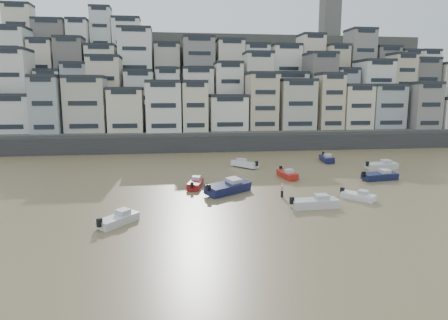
{
  "coord_description": "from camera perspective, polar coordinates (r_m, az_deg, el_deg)",
  "views": [
    {
      "loc": [
        -2.41,
        -21.69,
        12.86
      ],
      "look_at": [
        4.65,
        30.0,
        4.0
      ],
      "focal_mm": 32.0,
      "sensor_mm": 36.0,
      "label": 1
    }
  ],
  "objects": [
    {
      "name": "boat_g",
      "position": [
        72.58,
        21.62,
        -0.6
      ],
      "size": [
        6.21,
        2.76,
        1.64
      ],
      "primitive_type": null,
      "rotation": [
        0.0,
        0.0,
        0.14
      ],
      "color": "silver",
      "rests_on": "ground"
    },
    {
      "name": "boat_b",
      "position": [
        51.1,
        18.64,
        -4.76
      ],
      "size": [
        3.93,
        4.31,
        1.2
      ],
      "primitive_type": null,
      "rotation": [
        0.0,
        0.0,
        -0.88
      ],
      "color": "white",
      "rests_on": "ground"
    },
    {
      "name": "ground",
      "position": [
        25.33,
        -1.32,
        -20.87
      ],
      "size": [
        400.0,
        400.0,
        0.0
      ],
      "primitive_type": "plane",
      "color": "olive",
      "rests_on": "ground"
    },
    {
      "name": "boat_i",
      "position": [
        77.37,
        14.45,
        0.36
      ],
      "size": [
        2.73,
        6.09,
        1.6
      ],
      "primitive_type": null,
      "rotation": [
        0.0,
        0.0,
        -1.71
      ],
      "color": "#13143C",
      "rests_on": "ground"
    },
    {
      "name": "boat_d",
      "position": [
        63.53,
        21.38,
        -1.97
      ],
      "size": [
        6.16,
        2.82,
        1.62
      ],
      "primitive_type": null,
      "rotation": [
        0.0,
        0.0,
        0.15
      ],
      "color": "#14193E",
      "rests_on": "ground"
    },
    {
      "name": "boat_e",
      "position": [
        61.39,
        9.01,
        -1.86
      ],
      "size": [
        2.37,
        5.63,
        1.49
      ],
      "primitive_type": null,
      "rotation": [
        0.0,
        0.0,
        -1.46
      ],
      "color": "#A51C14",
      "rests_on": "ground"
    },
    {
      "name": "boat_a",
      "position": [
        46.26,
        12.86,
        -5.73
      ],
      "size": [
        5.93,
        2.29,
        1.59
      ],
      "primitive_type": null,
      "rotation": [
        0.0,
        0.0,
        0.07
      ],
      "color": "silver",
      "rests_on": "ground"
    },
    {
      "name": "boat_f",
      "position": [
        54.76,
        -4.1,
        -3.19
      ],
      "size": [
        2.98,
        5.59,
        1.45
      ],
      "primitive_type": null,
      "rotation": [
        0.0,
        0.0,
        1.33
      ],
      "color": "maroon",
      "rests_on": "ground"
    },
    {
      "name": "person_pink",
      "position": [
        50.14,
        8.3,
        -4.3
      ],
      "size": [
        0.44,
        0.44,
        1.74
      ],
      "primitive_type": null,
      "color": "#C48A9A",
      "rests_on": "ground"
    },
    {
      "name": "hillside",
      "position": [
        127.69,
        -0.07,
        9.7
      ],
      "size": [
        141.04,
        66.0,
        50.0
      ],
      "color": "#4C4C47",
      "rests_on": "ground"
    },
    {
      "name": "boat_c",
      "position": [
        51.36,
        0.61,
        -3.74
      ],
      "size": [
        7.19,
        6.13,
        1.96
      ],
      "primitive_type": null,
      "rotation": [
        0.0,
        0.0,
        0.63
      ],
      "color": "#151843",
      "rests_on": "ground"
    },
    {
      "name": "boat_j",
      "position": [
        40.93,
        -14.89,
        -8.01
      ],
      "size": [
        4.38,
        4.92,
        1.36
      ],
      "primitive_type": null,
      "rotation": [
        0.0,
        0.0,
        0.9
      ],
      "color": "silver",
      "rests_on": "ground"
    },
    {
      "name": "harbor_wall",
      "position": [
        88.28,
        0.36,
        2.41
      ],
      "size": [
        140.0,
        3.0,
        3.5
      ],
      "primitive_type": "cube",
      "color": "#38383A",
      "rests_on": "ground"
    },
    {
      "name": "boat_h",
      "position": [
        69.22,
        2.99,
        -0.43
      ],
      "size": [
        4.94,
        5.7,
        1.56
      ],
      "primitive_type": null,
      "rotation": [
        0.0,
        0.0,
        2.22
      ],
      "color": "silver",
      "rests_on": "ground"
    }
  ]
}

